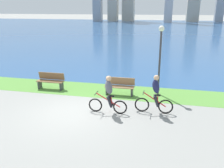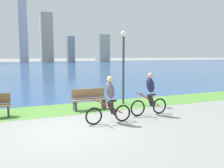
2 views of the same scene
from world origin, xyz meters
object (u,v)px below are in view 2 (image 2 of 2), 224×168
(cyclist_lead, at_px, (110,100))
(cyclist_trailing, at_px, (150,94))
(bench_near_path, at_px, (89,99))
(lamppost_tall, at_px, (123,56))

(cyclist_lead, relative_size, cyclist_trailing, 1.01)
(cyclist_trailing, xyz_separation_m, bench_near_path, (-1.88, 1.88, -0.38))
(cyclist_lead, distance_m, cyclist_trailing, 1.96)
(cyclist_trailing, bearing_deg, bench_near_path, 134.91)
(bench_near_path, relative_size, lamppost_tall, 0.43)
(cyclist_trailing, bearing_deg, cyclist_lead, -166.73)
(cyclist_trailing, distance_m, bench_near_path, 2.69)
(cyclist_lead, bearing_deg, cyclist_trailing, 13.27)
(cyclist_trailing, xyz_separation_m, lamppost_tall, (0.05, 2.45, 1.48))
(cyclist_trailing, relative_size, lamppost_tall, 0.48)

